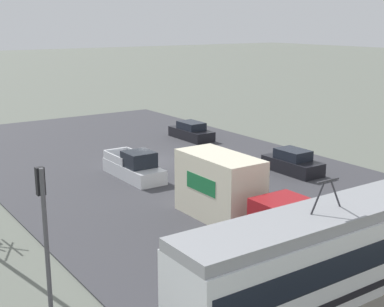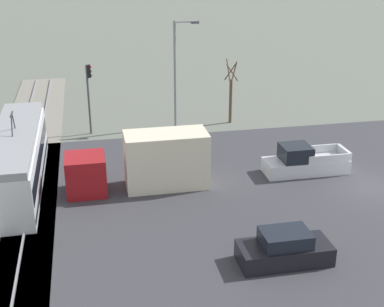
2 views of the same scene
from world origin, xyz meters
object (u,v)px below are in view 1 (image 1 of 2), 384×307
at_px(light_rail_tram, 323,255).
at_px(pickup_truck, 135,167).
at_px(sedan_car_0, 292,163).
at_px(box_truck, 233,195).
at_px(sedan_car_1, 191,132).
at_px(traffic_light_pole, 44,222).

bearing_deg(light_rail_tram, pickup_truck, -95.46).
bearing_deg(sedan_car_0, light_rail_tram, -131.20).
bearing_deg(box_truck, sedan_car_1, -118.35).
xyz_separation_m(box_truck, sedan_car_1, (-9.50, -17.62, -0.92)).
xyz_separation_m(sedan_car_0, traffic_light_pole, (19.72, 8.10, 2.72)).
height_order(light_rail_tram, pickup_truck, light_rail_tram).
relative_size(sedan_car_1, traffic_light_pole, 0.85).
distance_m(light_rail_tram, pickup_truck, 17.55).
distance_m(light_rail_tram, sedan_car_1, 27.58).
xyz_separation_m(pickup_truck, traffic_light_pole, (10.35, 12.94, 2.66)).
bearing_deg(traffic_light_pole, box_truck, -164.17).
distance_m(sedan_car_1, traffic_light_pole, 28.87).
relative_size(sedan_car_0, sedan_car_1, 0.93).
bearing_deg(box_truck, sedan_car_0, -150.92).
relative_size(light_rail_tram, pickup_truck, 2.33).
height_order(box_truck, pickup_truck, box_truck).
bearing_deg(sedan_car_1, sedan_car_0, -91.43).
height_order(light_rail_tram, box_truck, light_rail_tram).
relative_size(box_truck, sedan_car_1, 1.83).
relative_size(sedan_car_0, traffic_light_pole, 0.79).
relative_size(pickup_truck, traffic_light_pole, 1.00).
height_order(light_rail_tram, sedan_car_1, light_rail_tram).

